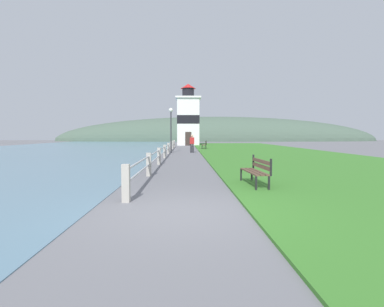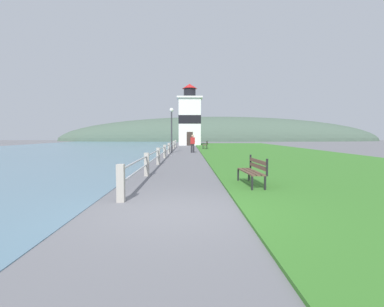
# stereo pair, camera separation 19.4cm
# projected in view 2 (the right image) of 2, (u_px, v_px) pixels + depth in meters

# --- Properties ---
(ground_plane) EXTENTS (160.00, 160.00, 0.00)m
(ground_plane) POSITION_uv_depth(u_px,v_px,m) (174.00, 213.00, 6.20)
(ground_plane) COLOR slate
(grass_verge) EXTENTS (12.00, 57.14, 0.06)m
(grass_verge) POSITION_uv_depth(u_px,v_px,m) (272.00, 153.00, 25.30)
(grass_verge) COLOR #387528
(grass_verge) RESTS_ON ground_plane
(water_strip) EXTENTS (24.00, 91.42, 0.01)m
(water_strip) POSITION_uv_depth(u_px,v_px,m) (18.00, 154.00, 25.02)
(water_strip) COLOR slate
(water_strip) RESTS_ON ground_plane
(seawall_railing) EXTENTS (0.18, 31.56, 0.91)m
(seawall_railing) POSITION_uv_depth(u_px,v_px,m) (167.00, 149.00, 22.80)
(seawall_railing) COLOR #A8A399
(seawall_railing) RESTS_ON ground_plane
(park_bench_near) EXTENTS (0.57, 1.82, 0.94)m
(park_bench_near) POSITION_uv_depth(u_px,v_px,m) (253.00, 169.00, 9.24)
(park_bench_near) COLOR brown
(park_bench_near) RESTS_ON ground_plane
(park_bench_midway) EXTENTS (0.69, 1.98, 0.94)m
(park_bench_midway) POSITION_uv_depth(u_px,v_px,m) (206.00, 144.00, 33.16)
(park_bench_midway) COLOR brown
(park_bench_midway) RESTS_ON ground_plane
(lighthouse) EXTENTS (3.73, 3.73, 9.18)m
(lighthouse) POSITION_uv_depth(u_px,v_px,m) (190.00, 119.00, 44.98)
(lighthouse) COLOR white
(lighthouse) RESTS_ON ground_plane
(person_strolling) EXTENTS (0.41, 0.25, 1.60)m
(person_strolling) POSITION_uv_depth(u_px,v_px,m) (193.00, 143.00, 26.62)
(person_strolling) COLOR #28282D
(person_strolling) RESTS_ON ground_plane
(lamp_post) EXTENTS (0.36, 0.36, 3.96)m
(lamp_post) POSITION_uv_depth(u_px,v_px,m) (172.00, 122.00, 26.49)
(lamp_post) COLOR #333338
(lamp_post) RESTS_ON ground_plane
(distant_hillside) EXTENTS (80.00, 16.00, 12.00)m
(distant_hillside) POSITION_uv_depth(u_px,v_px,m) (219.00, 141.00, 74.25)
(distant_hillside) COLOR #475B4C
(distant_hillside) RESTS_ON ground_plane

